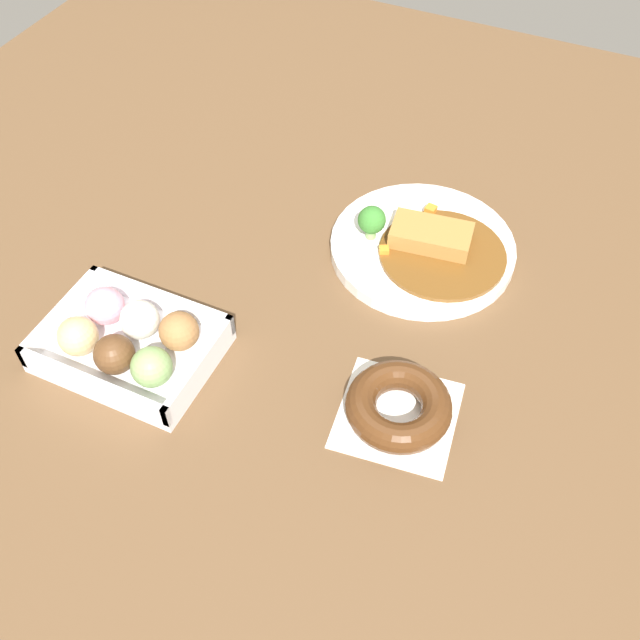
# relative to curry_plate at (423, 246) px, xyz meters

# --- Properties ---
(ground_plane) EXTENTS (1.60, 1.60, 0.00)m
(ground_plane) POSITION_rel_curry_plate_xyz_m (-0.10, -0.15, -0.01)
(ground_plane) COLOR brown
(curry_plate) EXTENTS (0.25, 0.25, 0.07)m
(curry_plate) POSITION_rel_curry_plate_xyz_m (0.00, 0.00, 0.00)
(curry_plate) COLOR white
(curry_plate) RESTS_ON ground_plane
(donut_box) EXTENTS (0.21, 0.15, 0.06)m
(donut_box) POSITION_rel_curry_plate_xyz_m (-0.26, -0.32, 0.01)
(donut_box) COLOR white
(donut_box) RESTS_ON ground_plane
(chocolate_ring_donut) EXTENTS (0.15, 0.15, 0.04)m
(chocolate_ring_donut) POSITION_rel_curry_plate_xyz_m (0.06, -0.26, 0.00)
(chocolate_ring_donut) COLOR white
(chocolate_ring_donut) RESTS_ON ground_plane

